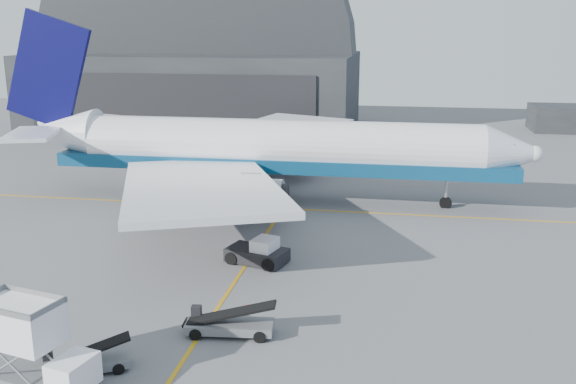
% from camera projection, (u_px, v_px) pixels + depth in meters
% --- Properties ---
extents(ground, '(200.00, 200.00, 0.00)m').
position_uv_depth(ground, '(225.00, 296.00, 39.77)').
color(ground, '#565659').
rests_on(ground, ground).
extents(taxi_lines, '(80.00, 42.12, 0.02)m').
position_uv_depth(taxi_lines, '(267.00, 233.00, 51.84)').
color(taxi_lines, '#C38912').
rests_on(taxi_lines, ground).
extents(hangar, '(50.00, 28.30, 28.00)m').
position_uv_depth(hangar, '(198.00, 69.00, 102.94)').
color(hangar, black).
rests_on(hangar, ground).
extents(distant_bldg_a, '(14.00, 8.00, 4.00)m').
position_uv_depth(distant_bldg_a, '(575.00, 131.00, 102.12)').
color(distant_bldg_a, black).
rests_on(distant_bldg_a, ground).
extents(airliner, '(51.37, 49.81, 18.03)m').
position_uv_depth(airliner, '(259.00, 148.00, 60.71)').
color(airliner, white).
rests_on(airliner, ground).
extents(catering_truck, '(6.24, 3.47, 4.06)m').
position_uv_depth(catering_truck, '(30.00, 347.00, 29.33)').
color(catering_truck, slate).
rests_on(catering_truck, ground).
extents(pushback_tug, '(4.65, 3.43, 1.93)m').
position_uv_depth(pushback_tug, '(259.00, 253.00, 45.23)').
color(pushback_tug, black).
rests_on(pushback_tug, ground).
extents(belt_loader_a, '(4.26, 3.20, 1.66)m').
position_uv_depth(belt_loader_a, '(84.00, 363.00, 30.91)').
color(belt_loader_a, slate).
rests_on(belt_loader_a, ground).
extents(belt_loader_b, '(5.12, 2.15, 1.93)m').
position_uv_depth(belt_loader_b, '(229.00, 324.00, 34.74)').
color(belt_loader_b, slate).
rests_on(belt_loader_b, ground).
extents(traffic_cone, '(0.35, 0.35, 0.51)m').
position_uv_depth(traffic_cone, '(246.00, 307.00, 37.69)').
color(traffic_cone, '#E83607').
rests_on(traffic_cone, ground).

